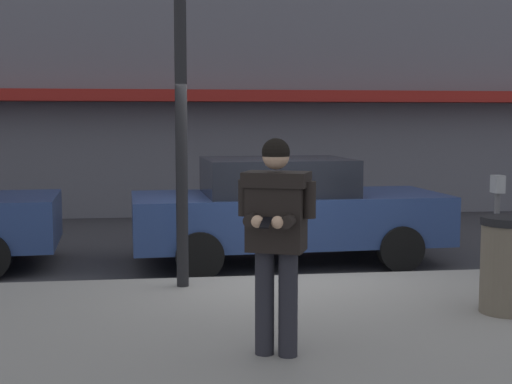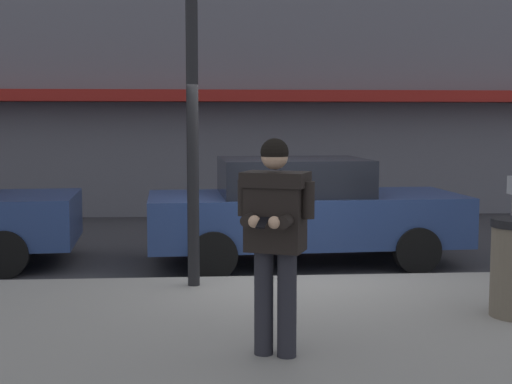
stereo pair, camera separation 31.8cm
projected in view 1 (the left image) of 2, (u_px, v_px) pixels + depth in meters
name	position (u px, v px, depth m)	size (l,w,h in m)	color
ground_plane	(272.00, 282.00, 9.21)	(80.00, 80.00, 0.00)	#333338
sidewalk	(427.00, 342.00, 6.51)	(32.00, 5.30, 0.14)	gray
curb_paint_line	(347.00, 279.00, 9.38)	(28.00, 0.12, 0.01)	silver
parked_sedan_mid	(286.00, 210.00, 10.38)	(4.59, 2.11, 1.54)	navy
man_texting_on_phone	(276.00, 223.00, 5.81)	(0.61, 0.65, 1.81)	#23232B
street_lamp_post	(180.00, 27.00, 8.10)	(0.36, 0.36, 4.88)	black
parking_meter	(497.00, 210.00, 8.86)	(0.12, 0.18, 1.27)	#4C4C51
trash_bin	(507.00, 265.00, 7.20)	(0.55, 0.55, 0.98)	#665B4C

